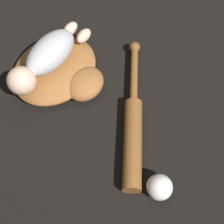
# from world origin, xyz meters

# --- Properties ---
(ground_plane) EXTENTS (6.00, 6.00, 0.00)m
(ground_plane) POSITION_xyz_m (0.00, 0.00, 0.00)
(ground_plane) COLOR black
(baseball_glove) EXTENTS (0.36, 0.36, 0.07)m
(baseball_glove) POSITION_xyz_m (-0.03, 0.02, 0.04)
(baseball_glove) COLOR #935B2D
(baseball_glove) RESTS_ON ground
(baby_figure) EXTENTS (0.36, 0.14, 0.10)m
(baby_figure) POSITION_xyz_m (-0.00, 0.00, 0.12)
(baby_figure) COLOR #B2B2B7
(baby_figure) RESTS_ON baseball_glove
(baseball_bat) EXTENTS (0.45, 0.38, 0.06)m
(baseball_bat) POSITION_xyz_m (-0.04, 0.34, 0.03)
(baseball_bat) COLOR brown
(baseball_bat) RESTS_ON ground
(baseball) EXTENTS (0.07, 0.07, 0.07)m
(baseball) POSITION_xyz_m (0.06, 0.53, 0.04)
(baseball) COLOR white
(baseball) RESTS_ON ground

